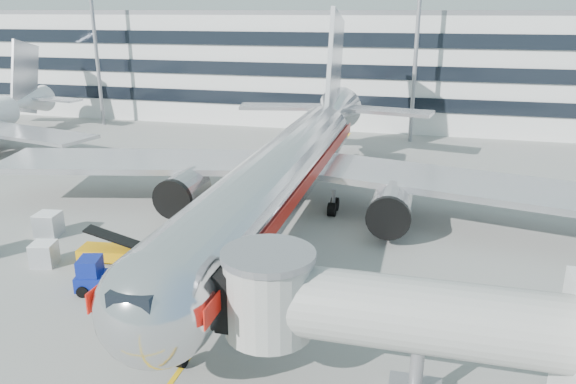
% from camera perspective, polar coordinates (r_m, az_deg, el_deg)
% --- Properties ---
extents(ground, '(180.00, 180.00, 0.00)m').
position_cam_1_polar(ground, '(33.98, -4.97, -9.62)').
color(ground, gray).
rests_on(ground, ground).
extents(lead_in_line, '(0.25, 70.00, 0.01)m').
position_cam_1_polar(lead_in_line, '(42.67, -0.57, -3.58)').
color(lead_in_line, yellow).
rests_on(lead_in_line, ground).
extents(main_jet, '(50.95, 48.70, 16.06)m').
position_cam_1_polar(main_jet, '(42.90, 0.00, 2.51)').
color(main_jet, silver).
rests_on(main_jet, ground).
extents(jet_bridge, '(17.80, 4.50, 7.00)m').
position_cam_1_polar(jet_bridge, '(23.61, 17.48, -13.08)').
color(jet_bridge, silver).
rests_on(jet_bridge, ground).
extents(terminal, '(150.00, 24.25, 15.60)m').
position_cam_1_polar(terminal, '(87.22, 7.75, 12.71)').
color(terminal, silver).
rests_on(terminal, ground).
extents(light_mast_west, '(2.40, 1.20, 25.45)m').
position_cam_1_polar(light_mast_west, '(83.61, -19.23, 16.55)').
color(light_mast_west, gray).
rests_on(light_mast_west, ground).
extents(light_mast_centre, '(2.40, 1.20, 25.45)m').
position_cam_1_polar(light_mast_centre, '(70.34, 13.11, 16.94)').
color(light_mast_centre, gray).
rests_on(light_mast_centre, ground).
extents(belt_loader, '(4.89, 2.19, 2.30)m').
position_cam_1_polar(belt_loader, '(38.58, -17.22, -5.83)').
color(belt_loader, orange).
rests_on(belt_loader, ground).
extents(baggage_tug, '(3.10, 2.37, 2.09)m').
position_cam_1_polar(baggage_tug, '(34.87, -18.73, -8.16)').
color(baggage_tug, navy).
rests_on(baggage_tug, ground).
extents(cargo_container_right, '(1.80, 1.80, 1.72)m').
position_cam_1_polar(cargo_container_right, '(44.41, -23.16, -3.03)').
color(cargo_container_right, silver).
rests_on(cargo_container_right, ground).
extents(cargo_container_front, '(1.73, 1.73, 1.53)m').
position_cam_1_polar(cargo_container_front, '(39.55, -23.54, -5.79)').
color(cargo_container_front, silver).
rests_on(cargo_container_front, ground).
extents(ramp_worker, '(0.71, 0.82, 1.90)m').
position_cam_1_polar(ramp_worker, '(33.63, -16.26, -8.83)').
color(ramp_worker, '#92FF1A').
rests_on(ramp_worker, ground).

